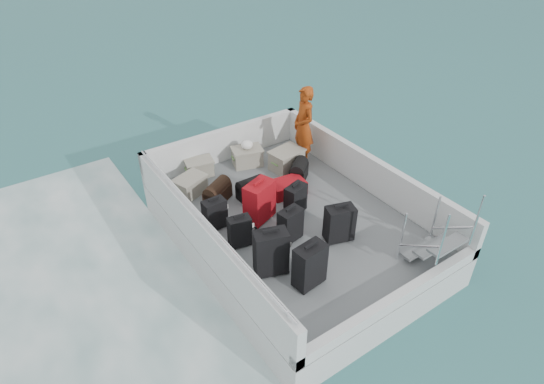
% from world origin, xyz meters
% --- Properties ---
extents(ground, '(160.00, 160.00, 0.00)m').
position_xyz_m(ground, '(0.00, 0.00, 0.00)').
color(ground, '#1A5A5C').
rests_on(ground, ground).
extents(wake_foam, '(10.00, 10.00, 0.00)m').
position_xyz_m(wake_foam, '(-4.80, 0.00, 0.00)').
color(wake_foam, white).
rests_on(wake_foam, ground).
extents(ferry_hull, '(3.60, 5.00, 0.60)m').
position_xyz_m(ferry_hull, '(0.00, 0.00, 0.30)').
color(ferry_hull, silver).
rests_on(ferry_hull, ground).
extents(deck, '(3.30, 4.70, 0.02)m').
position_xyz_m(deck, '(0.00, 0.00, 0.61)').
color(deck, slate).
rests_on(deck, ferry_hull).
extents(deck_fittings, '(3.60, 5.00, 0.90)m').
position_xyz_m(deck_fittings, '(0.35, -0.32, 0.99)').
color(deck_fittings, silver).
rests_on(deck_fittings, deck).
extents(suitcase_0, '(0.56, 0.43, 0.76)m').
position_xyz_m(suitcase_0, '(-1.08, -0.91, 1.00)').
color(suitcase_0, black).
rests_on(suitcase_0, deck).
extents(suitcase_1, '(0.39, 0.27, 0.55)m').
position_xyz_m(suitcase_1, '(-1.15, -0.12, 0.89)').
color(suitcase_1, black).
rests_on(suitcase_1, deck).
extents(suitcase_2, '(0.39, 0.23, 0.56)m').
position_xyz_m(suitcase_2, '(-1.26, 0.51, 0.90)').
color(suitcase_2, black).
rests_on(suitcase_2, deck).
extents(suitcase_3, '(0.50, 0.33, 0.71)m').
position_xyz_m(suitcase_3, '(-0.76, -1.43, 0.98)').
color(suitcase_3, black).
rests_on(suitcase_3, deck).
extents(suitcase_4, '(0.43, 0.30, 0.59)m').
position_xyz_m(suitcase_4, '(-0.40, -0.46, 0.92)').
color(suitcase_4, black).
rests_on(suitcase_4, deck).
extents(suitcase_5, '(0.62, 0.49, 0.74)m').
position_xyz_m(suitcase_5, '(-0.51, 0.28, 0.99)').
color(suitcase_5, '#A90D15').
rests_on(suitcase_5, deck).
extents(suitcase_6, '(0.53, 0.40, 0.64)m').
position_xyz_m(suitcase_6, '(0.26, -0.91, 0.94)').
color(suitcase_6, black).
rests_on(suitcase_6, deck).
extents(suitcase_7, '(0.45, 0.33, 0.56)m').
position_xyz_m(suitcase_7, '(0.12, 0.08, 0.90)').
color(suitcase_7, black).
rests_on(suitcase_7, deck).
extents(suitcase_8, '(0.70, 0.51, 0.26)m').
position_xyz_m(suitcase_8, '(0.35, 0.65, 0.75)').
color(suitcase_8, '#A90D15').
rests_on(suitcase_8, deck).
extents(duffel_0, '(0.63, 0.54, 0.32)m').
position_xyz_m(duffel_0, '(-0.86, 1.17, 0.78)').
color(duffel_0, black).
rests_on(duffel_0, deck).
extents(duffel_1, '(0.51, 0.30, 0.32)m').
position_xyz_m(duffel_1, '(-0.29, 0.91, 0.78)').
color(duffel_1, black).
rests_on(duffel_1, deck).
extents(duffel_2, '(0.55, 0.53, 0.32)m').
position_xyz_m(duffel_2, '(0.83, 0.92, 0.78)').
color(duffel_2, black).
rests_on(duffel_2, deck).
extents(crate_0, '(0.65, 0.54, 0.33)m').
position_xyz_m(crate_0, '(-1.16, 1.67, 0.79)').
color(crate_0, gray).
rests_on(crate_0, deck).
extents(crate_1, '(0.57, 0.45, 0.31)m').
position_xyz_m(crate_1, '(-0.72, 2.17, 0.77)').
color(crate_1, gray).
rests_on(crate_1, deck).
extents(crate_2, '(0.67, 0.55, 0.35)m').
position_xyz_m(crate_2, '(0.28, 1.96, 0.79)').
color(crate_2, gray).
rests_on(crate_2, deck).
extents(crate_3, '(0.70, 0.54, 0.39)m').
position_xyz_m(crate_3, '(0.87, 1.39, 0.81)').
color(crate_3, gray).
rests_on(crate_3, deck).
extents(yellow_bag, '(0.28, 0.26, 0.22)m').
position_xyz_m(yellow_bag, '(1.18, 1.68, 0.73)').
color(yellow_bag, yellow).
rests_on(yellow_bag, deck).
extents(white_bag, '(0.24, 0.24, 0.18)m').
position_xyz_m(white_bag, '(0.28, 1.96, 1.06)').
color(white_bag, white).
rests_on(white_bag, crate_2).
extents(passenger, '(0.51, 0.67, 1.65)m').
position_xyz_m(passenger, '(1.30, 1.42, 1.44)').
color(passenger, '#CC4B13').
rests_on(passenger, deck).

